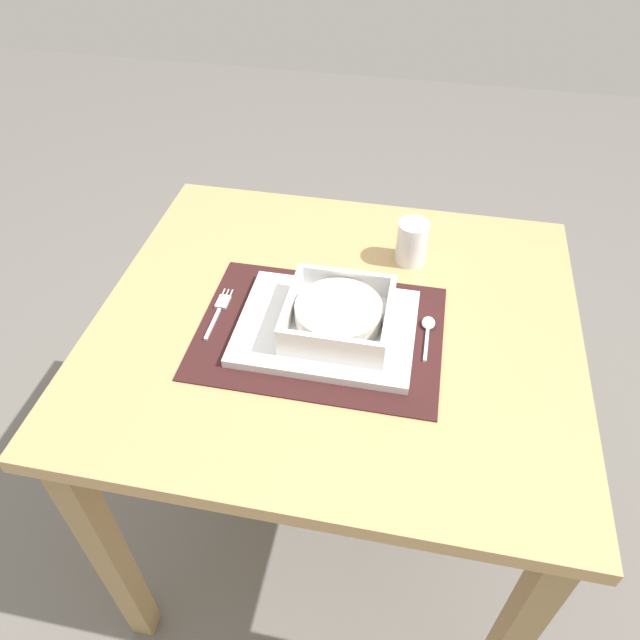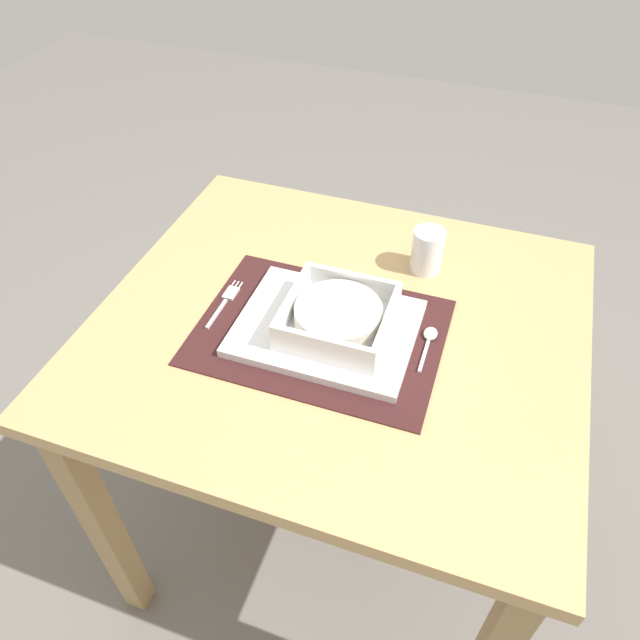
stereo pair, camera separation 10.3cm
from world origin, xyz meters
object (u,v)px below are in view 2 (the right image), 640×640
dining_table (338,364)px  porridge_bowl (338,318)px  spoon (429,338)px  butter_knife (406,351)px  fork (226,300)px  drinking_glass (427,253)px

dining_table → porridge_bowl: porridge_bowl is taller
spoon → butter_knife: 0.05m
fork → spoon: (0.38, 0.02, 0.00)m
porridge_bowl → butter_knife: (0.12, -0.00, -0.04)m
spoon → drinking_glass: (-0.05, 0.19, 0.03)m
butter_knife → drinking_glass: (-0.02, 0.24, 0.03)m
porridge_bowl → spoon: porridge_bowl is taller
butter_knife → drinking_glass: drinking_glass is taller
porridge_bowl → dining_table: bearing=104.2°
porridge_bowl → drinking_glass: 0.26m
fork → butter_knife: bearing=0.2°
drinking_glass → porridge_bowl: bearing=-114.3°
dining_table → spoon: size_ratio=8.08×
fork → porridge_bowl: bearing=-0.7°
porridge_bowl → fork: porridge_bowl is taller
fork → drinking_glass: 0.40m
spoon → fork: bearing=-177.2°
spoon → dining_table: bearing=-179.6°
fork → spoon: bearing=6.7°
spoon → drinking_glass: drinking_glass is taller
butter_knife → drinking_glass: 0.24m
dining_table → drinking_glass: size_ratio=9.77×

